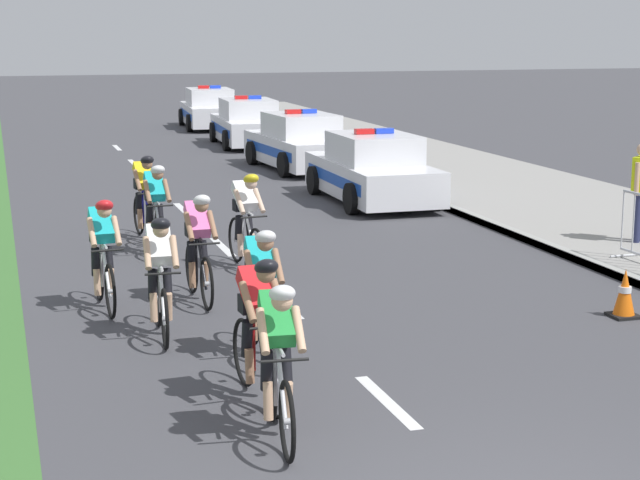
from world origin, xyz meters
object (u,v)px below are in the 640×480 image
cyclist_ninth (145,196)px  cyclist_fifth (199,245)px  traffic_cone_near (625,294)px  cyclist_eighth (156,208)px  police_car_second (300,144)px  cyclist_seventh (246,219)px  cyclist_fourth (160,274)px  cyclist_third (261,290)px  cyclist_second (259,326)px  cyclist_lead (278,358)px  cyclist_sixth (103,252)px  police_car_nearest (372,171)px  police_car_furthest (210,110)px  police_car_third (248,124)px

cyclist_ninth → cyclist_fifth: bearing=-88.7°
cyclist_ninth → traffic_cone_near: bearing=-53.2°
cyclist_eighth → police_car_second: size_ratio=0.38×
cyclist_seventh → police_car_second: police_car_second is taller
cyclist_fourth → cyclist_eighth: size_ratio=1.00×
cyclist_third → traffic_cone_near: bearing=3.1°
cyclist_seventh → cyclist_fourth: bearing=-118.7°
cyclist_second → cyclist_eighth: same height
cyclist_second → cyclist_third: bearing=75.0°
cyclist_lead → traffic_cone_near: cyclist_lead is taller
cyclist_second → cyclist_lead: bearing=-94.3°
cyclist_sixth → police_car_second: bearing=63.7°
traffic_cone_near → cyclist_sixth: bearing=159.8°
cyclist_eighth → traffic_cone_near: (5.22, -5.62, -0.48)m
police_car_nearest → police_car_furthest: 17.91m
cyclist_seventh → police_car_third: size_ratio=0.38×
cyclist_sixth → police_car_nearest: 9.74m
traffic_cone_near → police_car_second: bearing=89.9°
cyclist_eighth → traffic_cone_near: 7.69m
cyclist_second → cyclist_fifth: (0.17, 4.10, 0.00)m
cyclist_ninth → cyclist_fourth: bearing=-96.1°
cyclist_lead → cyclist_third: 2.51m
cyclist_seventh → cyclist_fifth: bearing=-121.1°
cyclist_sixth → police_car_second: size_ratio=0.38×
cyclist_seventh → police_car_nearest: 6.82m
cyclist_ninth → police_car_nearest: 5.90m
cyclist_fourth → cyclist_sixth: bearing=109.1°
cyclist_second → cyclist_ninth: same height
cyclist_lead → police_car_furthest: size_ratio=0.38×
cyclist_seventh → police_car_nearest: (4.06, 5.48, -0.11)m
cyclist_lead → cyclist_second: same height
cyclist_sixth → police_car_second: police_car_second is taller
police_car_second → traffic_cone_near: size_ratio=7.04×
police_car_furthest → traffic_cone_near: police_car_furthest is taller
cyclist_ninth → police_car_third: police_car_third is taller
cyclist_lead → cyclist_sixth: bearing=101.5°
cyclist_fifth → police_car_second: bearing=68.3°
cyclist_fourth → cyclist_ninth: bearing=83.9°
cyclist_ninth → cyclist_third: bearing=-87.5°
cyclist_lead → cyclist_eighth: bearing=89.1°
police_car_second → cyclist_fifth: bearing=-111.7°
cyclist_fourth → traffic_cone_near: (5.87, -0.84, -0.48)m
cyclist_third → cyclist_seventh: 4.55m
cyclist_lead → police_car_second: size_ratio=0.38×
cyclist_lead → police_car_nearest: 13.53m
cyclist_sixth → cyclist_eighth: size_ratio=1.00×
cyclist_fourth → police_car_second: 15.64m
police_car_nearest → traffic_cone_near: bearing=-90.1°
cyclist_lead → cyclist_third: (0.46, 2.47, 0.00)m
cyclist_eighth → traffic_cone_near: cyclist_eighth is taller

